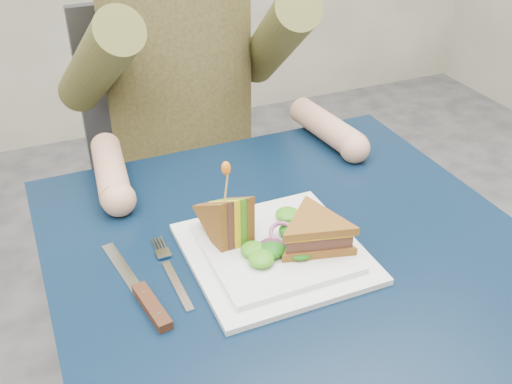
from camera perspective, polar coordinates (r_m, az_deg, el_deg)
name	(u,v)px	position (r m, az deg, el deg)	size (l,w,h in m)	color
table	(293,286)	(1.00, 3.58, -8.90)	(0.75, 0.75, 0.73)	black
chair	(176,156)	(1.60, -7.63, 3.38)	(0.42, 0.40, 0.93)	#47474C
diner	(179,29)	(1.36, -7.38, 15.17)	(0.54, 0.59, 0.74)	brown
plate	(275,251)	(0.93, 1.80, -5.63)	(0.26, 0.26, 0.02)	white
sandwich_flat	(315,233)	(0.91, 5.65, -3.86)	(0.16, 0.16, 0.05)	brown
sandwich_upright	(228,220)	(0.92, -2.72, -2.71)	(0.08, 0.12, 0.12)	brown
fork	(172,274)	(0.90, -7.99, -7.70)	(0.02, 0.18, 0.01)	silver
knife	(146,299)	(0.86, -10.45, -9.97)	(0.05, 0.22, 0.02)	silver
toothpick	(227,185)	(0.88, -2.83, 0.70)	(0.00, 0.00, 0.06)	tan
toothpick_frill	(226,168)	(0.87, -2.87, 2.27)	(0.01, 0.01, 0.02)	orange
lettuce_spill	(275,236)	(0.92, 1.84, -4.17)	(0.15, 0.13, 0.02)	#337A14
onion_ring	(283,233)	(0.92, 2.54, -3.94)	(0.04, 0.04, 0.01)	#9E4C7A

